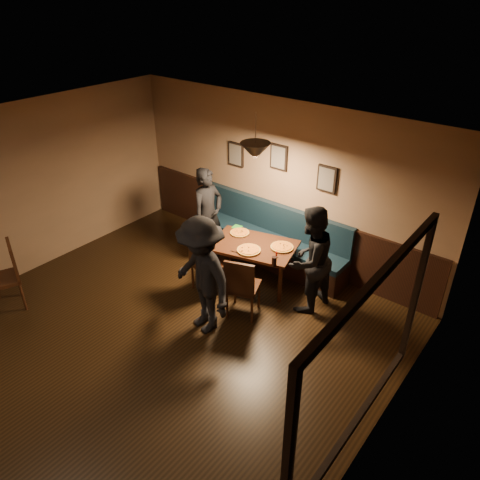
# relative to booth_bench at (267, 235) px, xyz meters

# --- Properties ---
(floor) EXTENTS (7.00, 7.00, 0.00)m
(floor) POSITION_rel_booth_bench_xyz_m (0.00, -3.20, -0.50)
(floor) COLOR black
(floor) RESTS_ON ground
(ceiling) EXTENTS (7.00, 7.00, 0.00)m
(ceiling) POSITION_rel_booth_bench_xyz_m (0.00, -3.20, 2.30)
(ceiling) COLOR silver
(ceiling) RESTS_ON ground
(wall_back) EXTENTS (6.00, 0.00, 6.00)m
(wall_back) POSITION_rel_booth_bench_xyz_m (0.00, 0.30, 0.90)
(wall_back) COLOR #8C704F
(wall_back) RESTS_ON ground
(wall_right) EXTENTS (0.00, 7.00, 7.00)m
(wall_right) POSITION_rel_booth_bench_xyz_m (3.00, -3.20, 0.90)
(wall_right) COLOR #8C704F
(wall_right) RESTS_ON ground
(wainscot) EXTENTS (5.88, 0.06, 1.00)m
(wainscot) POSITION_rel_booth_bench_xyz_m (0.00, 0.27, 0.00)
(wainscot) COLOR black
(wainscot) RESTS_ON ground
(booth_bench) EXTENTS (3.00, 0.60, 1.00)m
(booth_bench) POSITION_rel_booth_bench_xyz_m (0.00, 0.00, 0.00)
(booth_bench) COLOR #0F232D
(booth_bench) RESTS_ON ground
(window_frame) EXTENTS (0.06, 2.56, 1.86)m
(window_frame) POSITION_rel_booth_bench_xyz_m (2.96, -2.70, 1.00)
(window_frame) COLOR black
(window_frame) RESTS_ON wall_right
(window_glass) EXTENTS (0.00, 2.40, 2.40)m
(window_glass) POSITION_rel_booth_bench_xyz_m (2.93, -2.70, 1.00)
(window_glass) COLOR black
(window_glass) RESTS_ON wall_right
(picture_left) EXTENTS (0.32, 0.04, 0.42)m
(picture_left) POSITION_rel_booth_bench_xyz_m (-0.90, 0.27, 1.20)
(picture_left) COLOR black
(picture_left) RESTS_ON wall_back
(picture_center) EXTENTS (0.32, 0.04, 0.42)m
(picture_center) POSITION_rel_booth_bench_xyz_m (0.00, 0.27, 1.35)
(picture_center) COLOR black
(picture_center) RESTS_ON wall_back
(picture_right) EXTENTS (0.32, 0.04, 0.42)m
(picture_right) POSITION_rel_booth_bench_xyz_m (0.90, 0.27, 1.20)
(picture_right) COLOR black
(picture_right) RESTS_ON wall_back
(pendant_lamp) EXTENTS (0.44, 0.44, 0.25)m
(pendant_lamp) POSITION_rel_booth_bench_xyz_m (0.22, -0.67, 1.75)
(pendant_lamp) COLOR black
(pendant_lamp) RESTS_ON ceiling
(dining_table) EXTENTS (1.49, 1.16, 0.71)m
(dining_table) POSITION_rel_booth_bench_xyz_m (0.22, -0.67, -0.15)
(dining_table) COLOR black
(dining_table) RESTS_ON floor
(chair_near_left) EXTENTS (0.55, 0.55, 1.01)m
(chair_near_left) POSITION_rel_booth_bench_xyz_m (-0.20, -1.29, 0.00)
(chair_near_left) COLOR black
(chair_near_left) RESTS_ON floor
(chair_near_right) EXTENTS (0.57, 0.57, 1.00)m
(chair_near_right) POSITION_rel_booth_bench_xyz_m (0.59, -1.41, 0.00)
(chair_near_right) COLOR black
(chair_near_right) RESTS_ON floor
(diner_left) EXTENTS (0.45, 0.65, 1.70)m
(diner_left) POSITION_rel_booth_bench_xyz_m (-0.85, -0.56, 0.35)
(diner_left) COLOR black
(diner_left) RESTS_ON floor
(diner_right) EXTENTS (0.76, 0.91, 1.68)m
(diner_right) POSITION_rel_booth_bench_xyz_m (1.25, -0.69, 0.34)
(diner_right) COLOR black
(diner_right) RESTS_ON floor
(diner_front) EXTENTS (1.26, 0.92, 1.76)m
(diner_front) POSITION_rel_booth_bench_xyz_m (0.34, -2.02, 0.38)
(diner_front) COLOR black
(diner_front) RESTS_ON floor
(pizza_a) EXTENTS (0.35, 0.35, 0.04)m
(pizza_a) POSITION_rel_booth_bench_xyz_m (-0.18, -0.53, 0.22)
(pizza_a) COLOR #C27024
(pizza_a) RESTS_ON dining_table
(pizza_b) EXTENTS (0.46, 0.46, 0.04)m
(pizza_b) POSITION_rel_booth_bench_xyz_m (0.28, -0.88, 0.23)
(pizza_b) COLOR orange
(pizza_b) RESTS_ON dining_table
(pizza_c) EXTENTS (0.48, 0.48, 0.04)m
(pizza_c) POSITION_rel_booth_bench_xyz_m (0.63, -0.48, 0.23)
(pizza_c) COLOR orange
(pizza_c) RESTS_ON dining_table
(soda_glass) EXTENTS (0.10, 0.10, 0.16)m
(soda_glass) POSITION_rel_booth_bench_xyz_m (0.82, -0.98, 0.29)
(soda_glass) COLOR black
(soda_glass) RESTS_ON dining_table
(tabasco_bottle) EXTENTS (0.03, 0.03, 0.11)m
(tabasco_bottle) POSITION_rel_booth_bench_xyz_m (0.71, -0.76, 0.26)
(tabasco_bottle) COLOR #8C1004
(tabasco_bottle) RESTS_ON dining_table
(napkin_a) EXTENTS (0.17, 0.17, 0.01)m
(napkin_a) POSITION_rel_booth_bench_xyz_m (-0.35, -0.38, 0.21)
(napkin_a) COLOR #207A21
(napkin_a) RESTS_ON dining_table
(napkin_b) EXTENTS (0.17, 0.17, 0.01)m
(napkin_b) POSITION_rel_booth_bench_xyz_m (-0.36, -0.94, 0.21)
(napkin_b) COLOR #1B6535
(napkin_b) RESTS_ON dining_table
(cutlery_set) EXTENTS (0.17, 0.05, 0.00)m
(cutlery_set) POSITION_rel_booth_bench_xyz_m (0.20, -1.04, 0.21)
(cutlery_set) COLOR silver
(cutlery_set) RESTS_ON dining_table
(cafe_chair_far) EXTENTS (0.61, 0.61, 1.06)m
(cafe_chair_far) POSITION_rel_booth_bench_xyz_m (-2.30, -3.53, 0.03)
(cafe_chair_far) COLOR black
(cafe_chair_far) RESTS_ON floor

